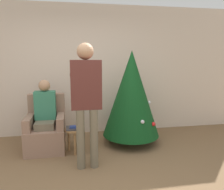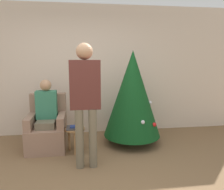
{
  "view_description": "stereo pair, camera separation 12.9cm",
  "coord_description": "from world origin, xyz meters",
  "px_view_note": "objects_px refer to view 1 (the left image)",
  "views": [
    {
      "loc": [
        -0.09,
        -2.43,
        1.6
      ],
      "look_at": [
        0.54,
        1.03,
        1.01
      ],
      "focal_mm": 35.0,
      "sensor_mm": 36.0,
      "label": 1
    },
    {
      "loc": [
        0.04,
        -2.45,
        1.6
      ],
      "look_at": [
        0.54,
        1.03,
        1.01
      ],
      "focal_mm": 35.0,
      "sensor_mm": 36.0,
      "label": 2
    }
  ],
  "objects_px": {
    "armchair": "(46,131)",
    "side_stool": "(75,133)",
    "person_standing": "(86,94)",
    "person_seated": "(45,112)",
    "christmas_tree": "(131,94)"
  },
  "relations": [
    {
      "from": "person_seated",
      "to": "side_stool",
      "type": "distance_m",
      "value": 0.64
    },
    {
      "from": "side_stool",
      "to": "armchair",
      "type": "bearing_deg",
      "value": 151.77
    },
    {
      "from": "person_seated",
      "to": "side_stool",
      "type": "xyz_separation_m",
      "value": [
        0.5,
        -0.24,
        -0.33
      ]
    },
    {
      "from": "christmas_tree",
      "to": "side_stool",
      "type": "height_order",
      "value": "christmas_tree"
    },
    {
      "from": "person_standing",
      "to": "side_stool",
      "type": "relative_size",
      "value": 4.32
    },
    {
      "from": "armchair",
      "to": "side_stool",
      "type": "distance_m",
      "value": 0.57
    },
    {
      "from": "armchair",
      "to": "person_standing",
      "type": "relative_size",
      "value": 0.53
    },
    {
      "from": "christmas_tree",
      "to": "armchair",
      "type": "relative_size",
      "value": 1.83
    },
    {
      "from": "person_standing",
      "to": "side_stool",
      "type": "xyz_separation_m",
      "value": [
        -0.18,
        0.52,
        -0.76
      ]
    },
    {
      "from": "person_standing",
      "to": "side_stool",
      "type": "bearing_deg",
      "value": 108.93
    },
    {
      "from": "side_stool",
      "to": "person_standing",
      "type": "bearing_deg",
      "value": -71.07
    },
    {
      "from": "armchair",
      "to": "side_stool",
      "type": "height_order",
      "value": "armchair"
    },
    {
      "from": "christmas_tree",
      "to": "person_seated",
      "type": "bearing_deg",
      "value": -179.39
    },
    {
      "from": "side_stool",
      "to": "christmas_tree",
      "type": "bearing_deg",
      "value": 13.51
    },
    {
      "from": "person_seated",
      "to": "christmas_tree",
      "type": "bearing_deg",
      "value": 0.61
    }
  ]
}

